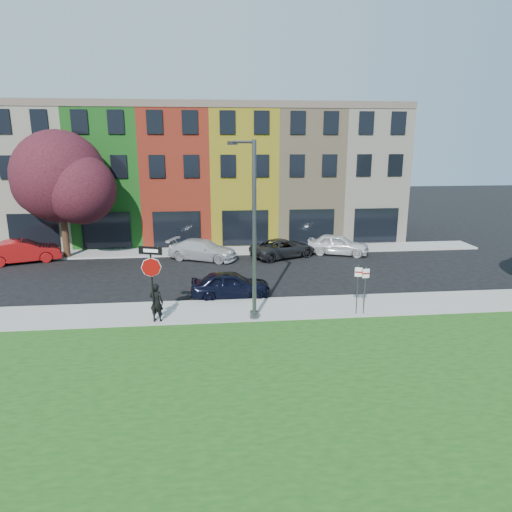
{
  "coord_description": "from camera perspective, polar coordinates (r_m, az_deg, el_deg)",
  "views": [
    {
      "loc": [
        -2.64,
        -16.97,
        7.78
      ],
      "look_at": [
        -0.46,
        4.0,
        2.42
      ],
      "focal_mm": 32.0,
      "sensor_mm": 36.0,
      "label": 1
    }
  ],
  "objects": [
    {
      "name": "parked_car_white",
      "position": [
        32.39,
        10.2,
        1.45
      ],
      "size": [
        4.46,
        5.34,
        1.44
      ],
      "primitive_type": "imported",
      "rotation": [
        0.0,
        0.0,
        1.22
      ],
      "color": "silver",
      "rests_on": "ground"
    },
    {
      "name": "parking_sign_a",
      "position": [
        20.91,
        12.6,
        -3.42
      ],
      "size": [
        0.31,
        0.13,
        2.31
      ],
      "rotation": [
        0.0,
        0.0,
        -0.31
      ],
      "color": "#4B4D50",
      "rests_on": "sidewalk_near"
    },
    {
      "name": "street_lamp",
      "position": [
        19.53,
        -0.51,
        3.1
      ],
      "size": [
        1.2,
        2.45,
        7.69
      ],
      "rotation": [
        0.0,
        0.0,
        0.38
      ],
      "color": "#4B4D50",
      "rests_on": "sidewalk_near"
    },
    {
      "name": "ground",
      "position": [
        18.85,
        2.68,
        -10.12
      ],
      "size": [
        120.0,
        120.0,
        0.0
      ],
      "primitive_type": "plane",
      "color": "black",
      "rests_on": "ground"
    },
    {
      "name": "stop_sign",
      "position": [
        19.73,
        -12.95,
        -1.6
      ],
      "size": [
        1.0,
        0.38,
        3.36
      ],
      "rotation": [
        0.0,
        0.0,
        -0.33
      ],
      "color": "black",
      "rests_on": "sidewalk_near"
    },
    {
      "name": "tree_purple",
      "position": [
        32.74,
        -23.13,
        8.86
      ],
      "size": [
        7.18,
        6.28,
        8.37
      ],
      "color": "#311E10",
      "rests_on": "sidewalk_far"
    },
    {
      "name": "man",
      "position": [
        20.32,
        -12.34,
        -5.67
      ],
      "size": [
        0.88,
        0.8,
        1.69
      ],
      "primitive_type": "imported",
      "rotation": [
        0.0,
        0.0,
        2.79
      ],
      "color": "black",
      "rests_on": "sidewalk_near"
    },
    {
      "name": "parked_car_dark",
      "position": [
        31.2,
        3.42,
        1.0
      ],
      "size": [
        5.5,
        6.14,
        1.27
      ],
      "primitive_type": "imported",
      "rotation": [
        0.0,
        0.0,
        1.99
      ],
      "color": "black",
      "rests_on": "ground"
    },
    {
      "name": "parking_sign_b",
      "position": [
        21.03,
        13.49,
        -3.5
      ],
      "size": [
        0.32,
        0.1,
        2.23
      ],
      "rotation": [
        0.0,
        0.0,
        0.12
      ],
      "color": "#4B4D50",
      "rests_on": "sidewalk_near"
    },
    {
      "name": "sidewalk_far",
      "position": [
        32.89,
        -6.4,
        0.6
      ],
      "size": [
        40.0,
        2.4,
        0.12
      ],
      "primitive_type": "cube",
      "color": "gray",
      "rests_on": "ground"
    },
    {
      "name": "sedan_near",
      "position": [
        23.21,
        -3.23,
        -3.56
      ],
      "size": [
        1.69,
        4.03,
        1.36
      ],
      "primitive_type": "imported",
      "rotation": [
        0.0,
        0.0,
        1.58
      ],
      "color": "black",
      "rests_on": "ground"
    },
    {
      "name": "rowhouse_block",
      "position": [
        38.26,
        -5.8,
        10.01
      ],
      "size": [
        30.0,
        10.12,
        10.0
      ],
      "color": "beige",
      "rests_on": "ground"
    },
    {
      "name": "parked_car_red",
      "position": [
        33.39,
        -27.08,
        0.53
      ],
      "size": [
        4.52,
        5.61,
        1.51
      ],
      "primitive_type": "imported",
      "rotation": [
        0.0,
        0.0,
        1.92
      ],
      "color": "maroon",
      "rests_on": "ground"
    },
    {
      "name": "parked_car_silver",
      "position": [
        30.69,
        -6.67,
        0.79
      ],
      "size": [
        5.21,
        6.02,
        1.36
      ],
      "primitive_type": "imported",
      "rotation": [
        0.0,
        0.0,
        1.18
      ],
      "color": "#AFAFB4",
      "rests_on": "ground"
    },
    {
      "name": "sidewalk_near",
      "position": [
        21.91,
        6.72,
        -6.47
      ],
      "size": [
        40.0,
        3.0,
        0.12
      ],
      "primitive_type": "cube",
      "color": "gray",
      "rests_on": "ground"
    }
  ]
}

